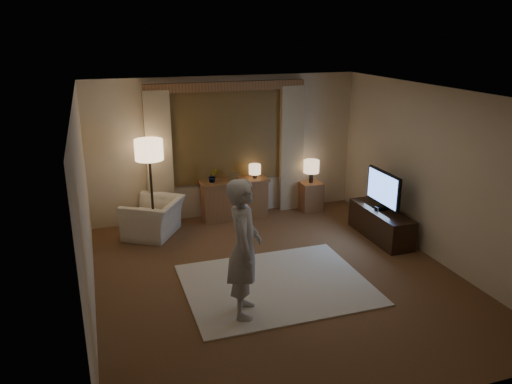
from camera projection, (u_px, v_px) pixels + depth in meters
name	position (u px, v px, depth m)	size (l,w,h in m)	color
room	(267.00, 179.00, 7.15)	(5.04, 5.54, 2.64)	brown
rug	(276.00, 284.00, 6.91)	(2.50, 2.00, 0.02)	beige
sideboard	(234.00, 200.00, 9.27)	(1.20, 0.40, 0.70)	brown
picture_frame	(234.00, 177.00, 9.13)	(0.16, 0.02, 0.20)	brown
plant	(213.00, 176.00, 9.00)	(0.17, 0.13, 0.30)	#999999
table_lamp_sideboard	(255.00, 170.00, 9.22)	(0.22, 0.22, 0.30)	black
floor_lamp	(149.00, 155.00, 8.35)	(0.48, 0.48, 1.63)	black
armchair	(154.00, 218.00, 8.51)	(0.96, 0.84, 0.62)	beige
side_table	(310.00, 196.00, 9.71)	(0.40, 0.40, 0.56)	brown
table_lamp_side	(311.00, 167.00, 9.52)	(0.30, 0.30, 0.44)	black
tv_stand	(381.00, 224.00, 8.41)	(0.45, 1.40, 0.50)	black
tv	(383.00, 189.00, 8.22)	(0.23, 0.92, 0.66)	black
person	(244.00, 248.00, 5.95)	(0.63, 0.42, 1.74)	#B8B3AA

